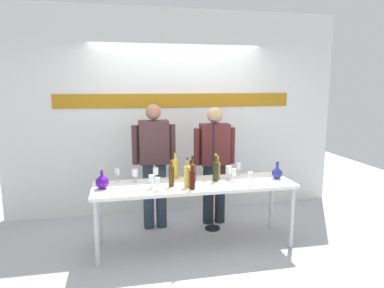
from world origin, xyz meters
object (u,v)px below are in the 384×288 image
Objects in this scene: wine_glass_right_0 at (238,166)px; microphone_stand at (213,194)px; wine_bottle_7 at (187,175)px; wine_bottle_0 at (193,167)px; wine_glass_left_3 at (152,179)px; presenter_left at (154,159)px; wine_glass_left_4 at (156,171)px; wine_bottle_3 at (216,170)px; wine_glass_left_2 at (158,182)px; wine_glass_right_2 at (250,176)px; wine_bottle_4 at (175,167)px; wine_glass_right_3 at (229,170)px; wine_glass_left_1 at (135,173)px; wine_bottle_2 at (171,175)px; decanter_blue_right at (277,173)px; wine_bottle_6 at (218,169)px; wine_bottle_5 at (193,172)px; wine_glass_left_0 at (117,172)px; presenter_right at (214,158)px; wine_glass_right_1 at (234,172)px; decanter_blue_left at (102,182)px; wine_bottle_1 at (192,178)px; display_table at (195,188)px.

wine_glass_right_0 is 0.51m from microphone_stand.
microphone_stand is at bearing 49.64° from wine_bottle_7.
wine_glass_left_3 is (-0.55, -0.36, -0.02)m from wine_bottle_0.
presenter_left is 0.42m from wine_glass_left_4.
wine_bottle_3 is (0.24, -0.23, 0.01)m from wine_bottle_0.
wine_glass_right_2 reaches higher than wine_glass_left_2.
wine_bottle_0 is 0.90× the size of wine_bottle_4.
wine_bottle_7 is 0.61m from wine_glass_right_3.
wine_glass_left_1 is at bearing 162.58° from wine_glass_right_2.
wine_bottle_2 is 0.21× the size of microphone_stand.
decanter_blue_right is at bearing 25.80° from wine_glass_right_2.
wine_glass_right_3 is (0.96, 0.18, 0.01)m from wine_glass_left_3.
wine_bottle_6 is 1.93× the size of wine_glass_left_3.
wine_bottle_2 is at bearing -32.75° from wine_glass_left_1.
wine_bottle_5 is 0.91m from wine_glass_left_0.
wine_bottle_0 is 1.81× the size of wine_glass_left_1.
wine_bottle_4 reaches higher than wine_glass_right_2.
presenter_right is at bearing 44.25° from wine_bottle_2.
presenter_right is 5.04× the size of wine_bottle_4.
wine_glass_left_2 is at bearing -142.48° from wine_bottle_2.
wine_bottle_7 reaches higher than wine_glass_left_3.
wine_glass_right_2 is at bearing -9.44° from wine_bottle_2.
wine_bottle_7 reaches higher than wine_glass_right_0.
wine_glass_right_1 is at bearing 4.93° from wine_glass_left_3.
wine_bottle_0 is 0.32m from wine_bottle_6.
wine_bottle_2 is 2.05× the size of wine_glass_right_1.
presenter_right is 1.35m from wine_glass_left_0.
presenter_left is 4.94× the size of wine_bottle_7.
wine_bottle_3 is at bearing 25.04° from wine_bottle_7.
wine_bottle_5 is 0.35m from wine_bottle_6.
presenter_left is at bearing 43.81° from decanter_blue_left.
wine_bottle_5 is (-1.06, 0.03, 0.06)m from decanter_blue_right.
wine_glass_left_4 is at bearing 131.48° from wine_bottle_1.
wine_bottle_4 is at bearing 125.32° from display_table.
wine_glass_right_0 is (1.14, 0.34, 0.01)m from wine_glass_left_3.
wine_bottle_6 reaches higher than wine_glass_left_3.
presenter_right is at bearing -0.00° from presenter_left.
microphone_stand is at bearing 150.93° from decanter_blue_right.
wine_bottle_2 is 0.95× the size of wine_bottle_4.
presenter_right reaches higher than wine_glass_left_0.
presenter_right reaches higher than wine_glass_left_1.
wine_bottle_4 is 0.22× the size of microphone_stand.
wine_bottle_3 is at bearing -164.73° from wine_glass_right_3.
presenter_right reaches higher than wine_bottle_2.
wine_glass_left_0 is 1.03× the size of wine_glass_left_3.
wine_bottle_0 is at bearing -0.09° from wine_glass_left_0.
wine_glass_left_3 is at bearing 118.95° from wine_glass_left_2.
display_table is 1.06m from decanter_blue_right.
wine_glass_right_2 reaches higher than wine_glass_left_0.
wine_glass_right_2 is at bearing -58.89° from wine_glass_right_1.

